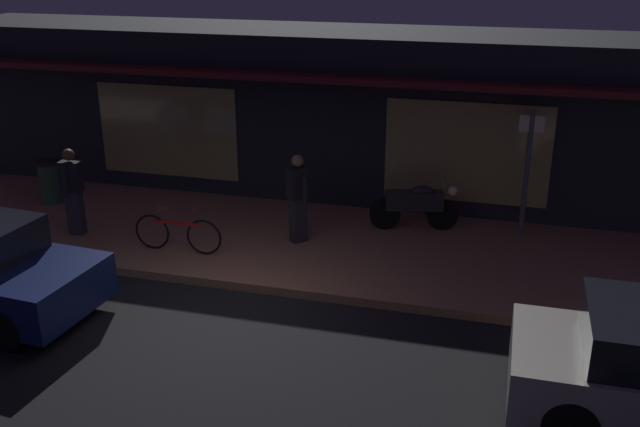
{
  "coord_description": "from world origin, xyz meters",
  "views": [
    {
      "loc": [
        4.02,
        -8.88,
        5.4
      ],
      "look_at": [
        0.94,
        2.4,
        0.95
      ],
      "focal_mm": 40.51,
      "sensor_mm": 36.0,
      "label": 1
    }
  ],
  "objects": [
    {
      "name": "ground_plane",
      "position": [
        0.0,
        0.0,
        0.0
      ],
      "size": [
        60.0,
        60.0,
        0.0
      ],
      "primitive_type": "plane",
      "color": "black"
    },
    {
      "name": "person_bystander",
      "position": [
        0.38,
        2.92,
        1.03
      ],
      "size": [
        0.52,
        0.47,
        1.67
      ],
      "color": "#28232D",
      "rests_on": "sidewalk_slab"
    },
    {
      "name": "motorcycle",
      "position": [
        2.37,
        4.12,
        0.65
      ],
      "size": [
        1.68,
        0.66,
        0.97
      ],
      "color": "black",
      "rests_on": "sidewalk_slab"
    },
    {
      "name": "trash_bin",
      "position": [
        -5.32,
        3.59,
        0.62
      ],
      "size": [
        0.48,
        0.48,
        0.93
      ],
      "color": "#2D4C33",
      "rests_on": "sidewalk_slab"
    },
    {
      "name": "bicycle_parked",
      "position": [
        -1.56,
        1.91,
        0.51
      ],
      "size": [
        1.66,
        0.42,
        0.91
      ],
      "color": "black",
      "rests_on": "sidewalk_slab"
    },
    {
      "name": "sign_post",
      "position": [
        4.35,
        4.34,
        1.51
      ],
      "size": [
        0.44,
        0.09,
        2.4
      ],
      "color": "#47474C",
      "rests_on": "sidewalk_slab"
    },
    {
      "name": "person_photographer",
      "position": [
        -3.79,
        2.18,
        1.03
      ],
      "size": [
        0.4,
        0.62,
        1.67
      ],
      "color": "#28232D",
      "rests_on": "sidewalk_slab"
    },
    {
      "name": "sidewalk_slab",
      "position": [
        0.0,
        3.0,
        0.07
      ],
      "size": [
        18.0,
        4.0,
        0.15
      ],
      "primitive_type": "cube",
      "color": "#8C6047",
      "rests_on": "ground_plane"
    },
    {
      "name": "storefront_building",
      "position": [
        0.0,
        6.39,
        1.8
      ],
      "size": [
        18.0,
        3.3,
        3.6
      ],
      "color": "black",
      "rests_on": "ground_plane"
    }
  ]
}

